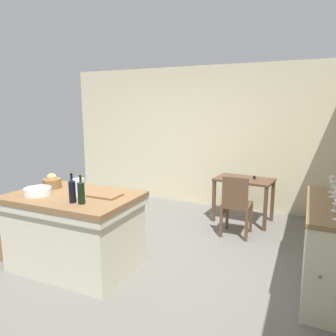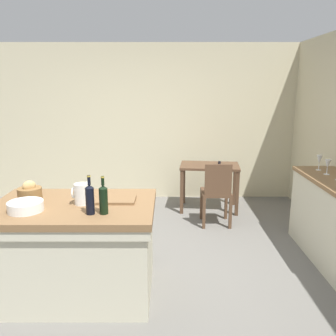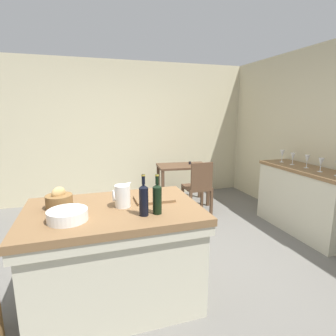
{
  "view_description": "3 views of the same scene",
  "coord_description": "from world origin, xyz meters",
  "px_view_note": "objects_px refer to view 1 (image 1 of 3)",
  "views": [
    {
      "loc": [
        1.97,
        -3.11,
        1.85
      ],
      "look_at": [
        0.41,
        0.36,
        1.12
      ],
      "focal_mm": 33.56,
      "sensor_mm": 36.0,
      "label": 1
    },
    {
      "loc": [
        0.42,
        -3.38,
        1.9
      ],
      "look_at": [
        0.41,
        0.5,
        1.0
      ],
      "focal_mm": 37.39,
      "sensor_mm": 36.0,
      "label": 2
    },
    {
      "loc": [
        -0.64,
        -2.59,
        1.67
      ],
      "look_at": [
        0.27,
        0.29,
        1.04
      ],
      "focal_mm": 28.68,
      "sensor_mm": 36.0,
      "label": 3
    }
  ],
  "objects_px": {
    "island_table": "(75,228)",
    "wine_glass_far_right": "(332,181)",
    "side_cabinet": "(331,248)",
    "wine_glass_left": "(335,198)",
    "wicker_hamper": "(3,244)",
    "wooden_chair": "(236,204)",
    "pitcher": "(78,187)",
    "wine_glass_right": "(333,186)",
    "bread_basket": "(52,183)",
    "cutting_board": "(105,195)",
    "wine_bottle_amber": "(72,190)",
    "wash_bowl": "(38,191)",
    "wine_bottle_dark": "(81,192)",
    "writing_desk": "(244,185)"
  },
  "relations": [
    {
      "from": "pitcher",
      "to": "wine_glass_right",
      "type": "bearing_deg",
      "value": 19.64
    },
    {
      "from": "bread_basket",
      "to": "wine_glass_right",
      "type": "bearing_deg",
      "value": 14.49
    },
    {
      "from": "wine_bottle_dark",
      "to": "wicker_hamper",
      "type": "height_order",
      "value": "wine_bottle_dark"
    },
    {
      "from": "side_cabinet",
      "to": "pitcher",
      "type": "distance_m",
      "value": 2.75
    },
    {
      "from": "wine_bottle_amber",
      "to": "wine_glass_left",
      "type": "relative_size",
      "value": 1.83
    },
    {
      "from": "writing_desk",
      "to": "bread_basket",
      "type": "xyz_separation_m",
      "value": [
        -1.93,
        -2.2,
        0.34
      ]
    },
    {
      "from": "island_table",
      "to": "wine_glass_far_right",
      "type": "distance_m",
      "value": 2.96
    },
    {
      "from": "wooden_chair",
      "to": "wine_glass_right",
      "type": "xyz_separation_m",
      "value": [
        1.15,
        -0.73,
        0.55
      ]
    },
    {
      "from": "wine_glass_left",
      "to": "wine_glass_far_right",
      "type": "bearing_deg",
      "value": 89.68
    },
    {
      "from": "side_cabinet",
      "to": "wicker_hamper",
      "type": "bearing_deg",
      "value": -166.92
    },
    {
      "from": "wooden_chair",
      "to": "pitcher",
      "type": "height_order",
      "value": "pitcher"
    },
    {
      "from": "wash_bowl",
      "to": "wine_glass_far_right",
      "type": "xyz_separation_m",
      "value": [
        3.02,
        1.32,
        0.13
      ]
    },
    {
      "from": "wooden_chair",
      "to": "wine_bottle_dark",
      "type": "relative_size",
      "value": 2.83
    },
    {
      "from": "wine_bottle_dark",
      "to": "wicker_hamper",
      "type": "xyz_separation_m",
      "value": [
        -1.33,
        0.05,
        -0.84
      ]
    },
    {
      "from": "bread_basket",
      "to": "wine_bottle_amber",
      "type": "height_order",
      "value": "wine_bottle_amber"
    },
    {
      "from": "wicker_hamper",
      "to": "side_cabinet",
      "type": "bearing_deg",
      "value": 13.08
    },
    {
      "from": "wine_bottle_dark",
      "to": "cutting_board",
      "type": "bearing_deg",
      "value": 80.01
    },
    {
      "from": "side_cabinet",
      "to": "wicker_hamper",
      "type": "height_order",
      "value": "side_cabinet"
    },
    {
      "from": "wooden_chair",
      "to": "wine_glass_left",
      "type": "bearing_deg",
      "value": -46.84
    },
    {
      "from": "wooden_chair",
      "to": "wicker_hamper",
      "type": "distance_m",
      "value": 3.15
    },
    {
      "from": "island_table",
      "to": "writing_desk",
      "type": "xyz_separation_m",
      "value": [
        1.5,
        2.32,
        0.13
      ]
    },
    {
      "from": "side_cabinet",
      "to": "wash_bowl",
      "type": "bearing_deg",
      "value": -164.51
    },
    {
      "from": "wicker_hamper",
      "to": "wash_bowl",
      "type": "bearing_deg",
      "value": 1.46
    },
    {
      "from": "side_cabinet",
      "to": "wine_glass_left",
      "type": "xyz_separation_m",
      "value": [
        -0.03,
        -0.24,
        0.58
      ]
    },
    {
      "from": "wooden_chair",
      "to": "wine_glass_right",
      "type": "bearing_deg",
      "value": -32.2
    },
    {
      "from": "cutting_board",
      "to": "wine_glass_right",
      "type": "bearing_deg",
      "value": 20.11
    },
    {
      "from": "bread_basket",
      "to": "wine_glass_left",
      "type": "height_order",
      "value": "wine_glass_left"
    },
    {
      "from": "wine_glass_far_right",
      "to": "wash_bowl",
      "type": "bearing_deg",
      "value": -156.42
    },
    {
      "from": "island_table",
      "to": "wine_glass_far_right",
      "type": "relative_size",
      "value": 7.82
    },
    {
      "from": "cutting_board",
      "to": "wine_glass_right",
      "type": "distance_m",
      "value": 2.45
    },
    {
      "from": "wine_glass_left",
      "to": "writing_desk",
      "type": "bearing_deg",
      "value": 121.74
    },
    {
      "from": "side_cabinet",
      "to": "wine_glass_far_right",
      "type": "relative_size",
      "value": 7.63
    },
    {
      "from": "side_cabinet",
      "to": "pitcher",
      "type": "relative_size",
      "value": 6.13
    },
    {
      "from": "wicker_hamper",
      "to": "island_table",
      "type": "bearing_deg",
      "value": 10.82
    },
    {
      "from": "wash_bowl",
      "to": "wine_glass_right",
      "type": "bearing_deg",
      "value": 20.04
    },
    {
      "from": "side_cabinet",
      "to": "cutting_board",
      "type": "distance_m",
      "value": 2.43
    },
    {
      "from": "cutting_board",
      "to": "wicker_hamper",
      "type": "relative_size",
      "value": 1.04
    },
    {
      "from": "wine_bottle_dark",
      "to": "wine_glass_left",
      "type": "relative_size",
      "value": 1.78
    },
    {
      "from": "island_table",
      "to": "wine_bottle_dark",
      "type": "bearing_deg",
      "value": -36.63
    },
    {
      "from": "wash_bowl",
      "to": "wicker_hamper",
      "type": "bearing_deg",
      "value": -178.54
    },
    {
      "from": "bread_basket",
      "to": "wine_bottle_dark",
      "type": "xyz_separation_m",
      "value": [
        0.75,
        -0.36,
        0.06
      ]
    },
    {
      "from": "island_table",
      "to": "cutting_board",
      "type": "relative_size",
      "value": 4.24
    },
    {
      "from": "island_table",
      "to": "wine_glass_far_right",
      "type": "bearing_deg",
      "value": 23.16
    },
    {
      "from": "wooden_chair",
      "to": "wine_bottle_dark",
      "type": "distance_m",
      "value": 2.3
    },
    {
      "from": "writing_desk",
      "to": "wicker_hamper",
      "type": "height_order",
      "value": "writing_desk"
    },
    {
      "from": "island_table",
      "to": "pitcher",
      "type": "bearing_deg",
      "value": 1.27
    },
    {
      "from": "wine_glass_left",
      "to": "side_cabinet",
      "type": "bearing_deg",
      "value": 83.27
    },
    {
      "from": "bread_basket",
      "to": "wicker_hamper",
      "type": "xyz_separation_m",
      "value": [
        -0.58,
        -0.32,
        -0.78
      ]
    },
    {
      "from": "island_table",
      "to": "wash_bowl",
      "type": "distance_m",
      "value": 0.59
    },
    {
      "from": "island_table",
      "to": "wine_glass_right",
      "type": "distance_m",
      "value": 2.89
    }
  ]
}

